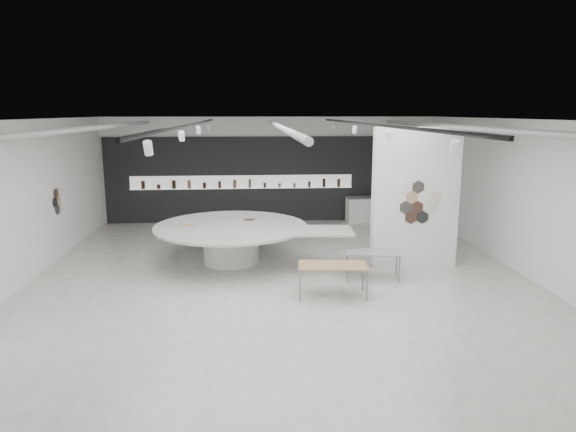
{
  "coord_description": "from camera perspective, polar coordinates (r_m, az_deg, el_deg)",
  "views": [
    {
      "loc": [
        -0.71,
        -11.67,
        3.97
      ],
      "look_at": [
        0.25,
        1.2,
        1.34
      ],
      "focal_mm": 32.0,
      "sensor_mm": 36.0,
      "label": 1
    }
  ],
  "objects": [
    {
      "name": "sample_table_stone",
      "position": [
        12.57,
        9.39,
        -4.18
      ],
      "size": [
        1.38,
        0.85,
        0.67
      ],
      "rotation": [
        0.0,
        0.0,
        -0.16
      ],
      "color": "gray",
      "rests_on": "ground"
    },
    {
      "name": "partition_column",
      "position": [
        13.53,
        13.95,
        1.92
      ],
      "size": [
        2.2,
        0.38,
        3.6
      ],
      "color": "white",
      "rests_on": "ground"
    },
    {
      "name": "kitchen_counter",
      "position": [
        19.01,
        8.93,
        0.73
      ],
      "size": [
        1.66,
        0.73,
        1.28
      ],
      "rotation": [
        0.0,
        0.0,
        0.06
      ],
      "color": "white",
      "rests_on": "ground"
    },
    {
      "name": "back_wall_display",
      "position": [
        18.78,
        -2.3,
        4.06
      ],
      "size": [
        11.8,
        0.27,
        3.1
      ],
      "color": "black",
      "rests_on": "ground"
    },
    {
      "name": "display_island",
      "position": [
        13.72,
        -6.01,
        -2.48
      ],
      "size": [
        5.29,
        4.28,
        1.04
      ],
      "rotation": [
        0.0,
        0.0,
        -0.06
      ],
      "color": "white",
      "rests_on": "ground"
    },
    {
      "name": "sample_table_wood",
      "position": [
        11.28,
        4.99,
        -5.67
      ],
      "size": [
        1.56,
        0.88,
        0.7
      ],
      "rotation": [
        0.0,
        0.0,
        -0.09
      ],
      "color": "#9F7C52",
      "rests_on": "ground"
    },
    {
      "name": "room",
      "position": [
        11.84,
        -1.21,
        2.28
      ],
      "size": [
        12.02,
        14.02,
        3.82
      ],
      "color": "beige",
      "rests_on": "ground"
    }
  ]
}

